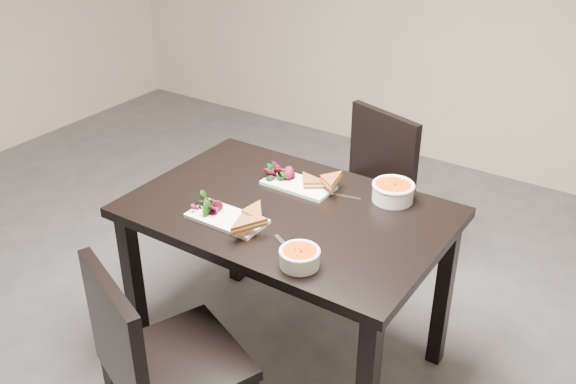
% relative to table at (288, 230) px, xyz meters
% --- Properties ---
extents(ground, '(5.00, 5.00, 0.00)m').
position_rel_table_xyz_m(ground, '(-0.42, -0.26, -0.65)').
color(ground, '#47474C').
rests_on(ground, ground).
extents(table, '(1.20, 0.80, 0.75)m').
position_rel_table_xyz_m(table, '(0.00, 0.00, 0.00)').
color(table, black).
rests_on(table, ground).
extents(chair_near, '(0.55, 0.55, 0.85)m').
position_rel_table_xyz_m(chair_near, '(-0.07, -0.69, -0.17)').
color(chair_near, black).
rests_on(chair_near, ground).
extents(chair_far, '(0.53, 0.53, 0.85)m').
position_rel_table_xyz_m(chair_far, '(-0.05, 0.77, -0.17)').
color(chair_far, black).
rests_on(chair_far, ground).
extents(plate_near, '(0.29, 0.15, 0.01)m').
position_rel_table_xyz_m(plate_near, '(-0.14, -0.20, 0.11)').
color(plate_near, white).
rests_on(plate_near, table).
extents(sandwich_near, '(0.16, 0.13, 0.05)m').
position_rel_table_xyz_m(sandwich_near, '(-0.07, -0.19, 0.14)').
color(sandwich_near, '#A06321').
rests_on(sandwich_near, plate_near).
extents(salad_near, '(0.09, 0.08, 0.04)m').
position_rel_table_xyz_m(salad_near, '(-0.24, -0.20, 0.13)').
color(salad_near, black).
rests_on(salad_near, plate_near).
extents(soup_bowl_near, '(0.14, 0.14, 0.06)m').
position_rel_table_xyz_m(soup_bowl_near, '(0.24, -0.29, 0.13)').
color(soup_bowl_near, white).
rests_on(soup_bowl_near, table).
extents(cutlery_near, '(0.17, 0.10, 0.00)m').
position_rel_table_xyz_m(cutlery_near, '(0.15, -0.23, 0.10)').
color(cutlery_near, silver).
rests_on(cutlery_near, table).
extents(plate_far, '(0.29, 0.14, 0.01)m').
position_rel_table_xyz_m(plate_far, '(-0.06, 0.17, 0.11)').
color(plate_far, white).
rests_on(plate_far, table).
extents(sandwich_far, '(0.18, 0.17, 0.05)m').
position_rel_table_xyz_m(sandwich_far, '(0.00, 0.15, 0.14)').
color(sandwich_far, '#A06321').
rests_on(sandwich_far, plate_far).
extents(salad_far, '(0.09, 0.08, 0.04)m').
position_rel_table_xyz_m(salad_far, '(-0.16, 0.17, 0.13)').
color(salad_far, black).
rests_on(salad_far, plate_far).
extents(soup_bowl_far, '(0.17, 0.17, 0.07)m').
position_rel_table_xyz_m(soup_bowl_far, '(0.31, 0.28, 0.14)').
color(soup_bowl_far, white).
rests_on(soup_bowl_far, table).
extents(cutlery_far, '(0.18, 0.05, 0.00)m').
position_rel_table_xyz_m(cutlery_far, '(0.11, 0.19, 0.10)').
color(cutlery_far, silver).
rests_on(cutlery_far, table).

